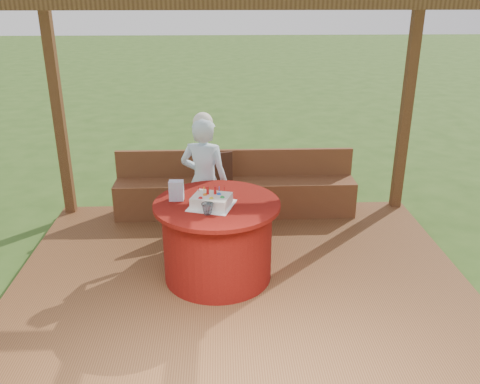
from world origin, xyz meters
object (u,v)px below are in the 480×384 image
(elderly_woman, at_px, (204,180))
(gift_bag, at_px, (176,191))
(bench, at_px, (235,194))
(table, at_px, (218,240))
(chair, at_px, (218,188))
(drinking_glass, at_px, (208,209))
(birthday_cake, at_px, (212,201))

(elderly_woman, height_order, gift_bag, elderly_woman)
(gift_bag, bearing_deg, bench, 69.44)
(table, relative_size, chair, 1.38)
(table, height_order, drinking_glass, drinking_glass)
(gift_bag, bearing_deg, drinking_glass, -46.14)
(gift_bag, distance_m, drinking_glass, 0.46)
(chair, xyz_separation_m, elderly_woman, (-0.15, -0.42, 0.26))
(birthday_cake, bearing_deg, elderly_woman, 96.13)
(table, xyz_separation_m, birthday_cake, (-0.05, -0.08, 0.45))
(elderly_woman, relative_size, drinking_glass, 13.39)
(elderly_woman, distance_m, drinking_glass, 1.03)
(chair, distance_m, gift_bag, 1.24)
(birthday_cake, height_order, gift_bag, gift_bag)
(elderly_woman, xyz_separation_m, birthday_cake, (0.09, -0.84, 0.11))
(chair, relative_size, elderly_woman, 0.59)
(elderly_woman, bearing_deg, birthday_cake, -83.87)
(table, relative_size, drinking_glass, 10.85)
(birthday_cake, distance_m, gift_bag, 0.37)
(bench, relative_size, birthday_cake, 6.18)
(bench, xyz_separation_m, gift_bag, (-0.61, -1.45, 0.63))
(table, xyz_separation_m, chair, (0.01, 1.18, 0.08))
(gift_bag, bearing_deg, elderly_woman, 72.29)
(chair, height_order, birthday_cake, birthday_cake)
(table, height_order, chair, chair)
(birthday_cake, height_order, drinking_glass, birthday_cake)
(gift_bag, xyz_separation_m, drinking_glass, (0.30, -0.34, -0.05))
(bench, distance_m, gift_bag, 1.69)
(chair, height_order, elderly_woman, elderly_woman)
(table, height_order, elderly_woman, elderly_woman)
(table, bearing_deg, drinking_glass, -107.35)
(table, distance_m, gift_bag, 0.63)
(chair, bearing_deg, table, -90.42)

